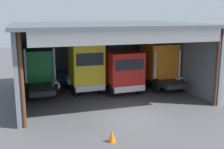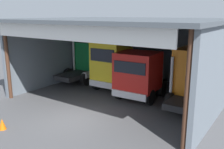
{
  "view_description": "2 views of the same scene",
  "coord_description": "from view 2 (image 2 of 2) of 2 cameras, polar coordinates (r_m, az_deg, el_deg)",
  "views": [
    {
      "loc": [
        -5.84,
        -14.74,
        5.95
      ],
      "look_at": [
        0.0,
        3.64,
        1.8
      ],
      "focal_mm": 44.86,
      "sensor_mm": 36.0,
      "label": 1
    },
    {
      "loc": [
        8.93,
        -9.27,
        5.63
      ],
      "look_at": [
        0.0,
        3.64,
        1.8
      ],
      "focal_mm": 39.9,
      "sensor_mm": 36.0,
      "label": 2
    }
  ],
  "objects": [
    {
      "name": "workshop_shed",
      "position": [
        17.8,
        4.38,
        7.43
      ],
      "size": [
        13.2,
        11.34,
        5.33
      ],
      "color": "slate",
      "rests_on": "ground"
    },
    {
      "name": "tool_cart",
      "position": [
        22.71,
        2.67,
        0.65
      ],
      "size": [
        0.9,
        0.6,
        1.0
      ],
      "primitive_type": "cube",
      "color": "#1E59A5",
      "rests_on": "ground"
    },
    {
      "name": "truck_red_center_right_bay",
      "position": [
        16.7,
        6.19,
        0.1
      ],
      "size": [
        2.84,
        4.43,
        3.22
      ],
      "rotation": [
        0.0,
        0.0,
        3.19
      ],
      "color": "red",
      "rests_on": "ground"
    },
    {
      "name": "truck_yellow_left_bay",
      "position": [
        18.67,
        0.16,
        2.46
      ],
      "size": [
        2.57,
        4.53,
        3.79
      ],
      "rotation": [
        0.0,
        0.0,
        3.17
      ],
      "color": "yellow",
      "rests_on": "ground"
    },
    {
      "name": "oil_drum",
      "position": [
        19.96,
        22.22,
        -2.39
      ],
      "size": [
        0.58,
        0.58,
        0.89
      ],
      "primitive_type": "cylinder",
      "color": "gold",
      "rests_on": "ground"
    },
    {
      "name": "ground_plane",
      "position": [
        14.05,
        -8.61,
        -10.06
      ],
      "size": [
        80.0,
        80.0,
        0.0
      ],
      "primitive_type": "plane",
      "color": "#4C4C4F",
      "rests_on": "ground"
    },
    {
      "name": "truck_green_yard_outside",
      "position": [
        21.7,
        -5.0,
        3.25
      ],
      "size": [
        2.52,
        5.12,
        3.5
      ],
      "rotation": [
        0.0,
        0.0,
        -0.03
      ],
      "color": "#197F3D",
      "rests_on": "ground"
    },
    {
      "name": "truck_orange_right_bay",
      "position": [
        15.94,
        18.73,
        -0.48
      ],
      "size": [
        2.59,
        4.56,
        3.6
      ],
      "rotation": [
        0.0,
        0.0,
        0.01
      ],
      "color": "orange",
      "rests_on": "ground"
    },
    {
      "name": "traffic_cone",
      "position": [
        13.79,
        -23.85,
        -10.35
      ],
      "size": [
        0.36,
        0.36,
        0.56
      ],
      "primitive_type": "cone",
      "color": "orange",
      "rests_on": "ground"
    }
  ]
}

